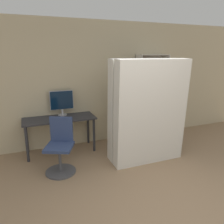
% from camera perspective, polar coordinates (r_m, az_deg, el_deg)
% --- Properties ---
extents(wall_back, '(8.00, 0.06, 2.70)m').
position_cam_1_polar(wall_back, '(4.96, -3.55, 7.39)').
color(wall_back, '#C6B793').
rests_on(wall_back, ground).
extents(desk, '(1.44, 0.58, 0.74)m').
position_cam_1_polar(desk, '(4.60, -13.53, -2.66)').
color(desk, '#2D2D33').
rests_on(desk, ground).
extents(monitor, '(0.49, 0.18, 0.53)m').
position_cam_1_polar(monitor, '(4.69, -12.99, 2.72)').
color(monitor, '#B7B7BC').
rests_on(monitor, desk).
extents(office_chair, '(0.58, 0.58, 0.95)m').
position_cam_1_polar(office_chair, '(3.92, -13.33, -9.70)').
color(office_chair, '#4C4C51').
rests_on(office_chair, ground).
extents(bookshelf, '(0.74, 0.33, 1.99)m').
position_cam_1_polar(bookshelf, '(5.34, 9.05, 4.72)').
color(bookshelf, beige).
rests_on(bookshelf, ground).
extents(mattress_near, '(1.38, 0.33, 1.93)m').
position_cam_1_polar(mattress_near, '(4.01, 10.21, -0.29)').
color(mattress_near, silver).
rests_on(mattress_near, ground).
extents(mattress_far, '(1.38, 0.31, 1.93)m').
position_cam_1_polar(mattress_far, '(4.25, 8.20, 0.65)').
color(mattress_far, silver).
rests_on(mattress_far, ground).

